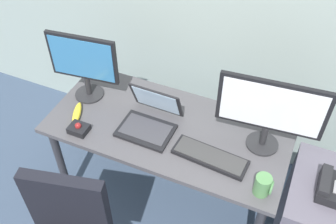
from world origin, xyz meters
TOP-DOWN VIEW (x-y plane):
  - ground_plane at (0.00, 0.00)m, footprint 8.00×8.00m
  - desk at (0.00, 0.00)m, footprint 1.41×0.66m
  - file_cabinet at (0.95, -0.05)m, footprint 0.42×0.53m
  - desk_phone at (0.94, -0.07)m, footprint 0.17×0.20m
  - monitor_main at (0.54, 0.08)m, footprint 0.56×0.18m
  - monitor_side at (-0.57, 0.06)m, footprint 0.43×0.18m
  - keyboard at (0.30, -0.13)m, footprint 0.42×0.17m
  - laptop at (-0.10, -0.03)m, footprint 0.31×0.31m
  - trackball_mouse at (-0.46, -0.24)m, footprint 0.11×0.09m
  - coffee_mug at (0.61, -0.23)m, footprint 0.09×0.08m
  - banana at (-0.53, -0.14)m, footprint 0.11×0.19m

SIDE VIEW (x-z plane):
  - ground_plane at x=0.00m, z-range 0.00..0.00m
  - file_cabinet at x=0.95m, z-range 0.00..0.69m
  - desk at x=0.00m, z-range 0.27..0.98m
  - keyboard at x=0.30m, z-range 0.71..0.73m
  - desk_phone at x=0.94m, z-range 0.68..0.77m
  - banana at x=-0.53m, z-range 0.71..0.75m
  - trackball_mouse at x=-0.46m, z-range 0.70..0.76m
  - laptop at x=-0.10m, z-range 0.65..0.87m
  - coffee_mug at x=0.61m, z-range 0.71..0.82m
  - monitor_side at x=-0.57m, z-range 0.74..1.18m
  - monitor_main at x=0.54m, z-range 0.75..1.20m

